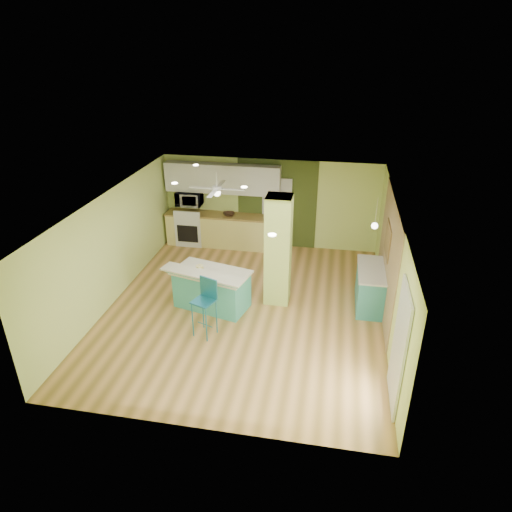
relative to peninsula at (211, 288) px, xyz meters
The scene contains 23 objects.
floor 0.88m from the peninsula, ahead, with size 6.00×7.00×0.01m, color olive.
ceiling 2.17m from the peninsula, ahead, with size 6.00×7.00×0.01m, color white.
wall_back 3.71m from the peninsula, 78.21° to the left, with size 6.00×0.01×2.50m, color #D1E67B.
wall_front 3.62m from the peninsula, 77.90° to the right, with size 6.00×0.01×2.50m, color #D1E67B.
wall_left 2.40m from the peninsula, behind, with size 0.01×7.00×2.50m, color #D1E67B.
wall_right 3.83m from the peninsula, ahead, with size 0.01×7.00×2.50m, color #D1E67B.
wood_panel 3.87m from the peninsula, ahead, with size 0.02×3.40×2.50m, color #8D7150.
olive_accent 3.74m from the peninsula, 75.09° to the left, with size 2.20×0.02×2.50m, color #414F1F.
interior_door 3.67m from the peninsula, 74.98° to the left, with size 0.82×0.05×2.00m, color silver.
french_door 4.38m from the peninsula, 31.25° to the right, with size 0.04×1.08×2.10m, color silver.
column 1.69m from the peninsula, 21.48° to the left, with size 0.55×0.55×2.50m, color #ADC45B.
kitchen_run 3.30m from the peninsula, 99.76° to the left, with size 3.25×0.63×0.94m.
stove 3.57m from the peninsula, 114.98° to the left, with size 0.76×0.66×1.08m.
upper_cabinets 3.72m from the peninsula, 99.42° to the left, with size 3.20×0.34×0.80m, color silver.
microwave 3.69m from the peninsula, 114.92° to the left, with size 0.70×0.48×0.39m, color silver.
ceiling_fan 2.63m from the peninsula, 99.93° to the left, with size 1.41×1.41×0.61m.
pendant_lamp 3.76m from the peninsula, 13.23° to the left, with size 0.14×0.14×0.69m.
wall_decor 3.95m from the peninsula, 12.88° to the left, with size 0.03×0.90×0.70m, color brown.
peninsula is the anchor object (origin of this frame).
bar_stool 1.06m from the peninsula, 79.93° to the right, with size 0.52×0.52×1.22m.
side_counter 3.51m from the peninsula, 11.55° to the left, with size 0.60×1.41×0.91m.
fruit_bowl 3.28m from the peninsula, 96.48° to the left, with size 0.33×0.33×0.08m, color #3C2518.
canister 0.54m from the peninsula, 167.78° to the right, with size 0.16×0.16×0.16m, color yellow.
Camera 1 is at (1.80, -8.44, 5.51)m, focal length 32.00 mm.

